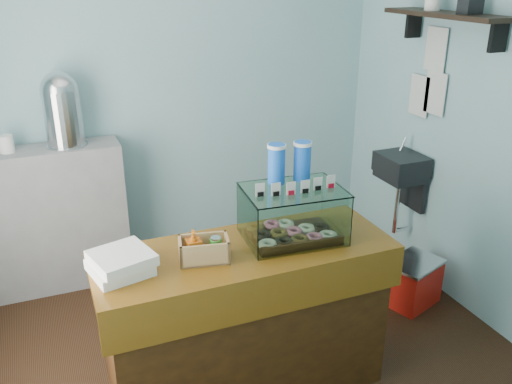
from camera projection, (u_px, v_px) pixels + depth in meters
name	position (u px, v px, depth m)	size (l,w,h in m)	color
ground	(232.00, 357.00, 3.42)	(3.50, 3.50, 0.00)	black
room_shell	(230.00, 88.00, 2.79)	(3.54, 3.04, 2.82)	#81B6BD
counter	(246.00, 319.00, 3.03)	(1.60, 0.60, 0.90)	#42250C
back_shelf	(57.00, 219.00, 4.03)	(1.00, 0.32, 1.10)	#949497
display_case	(291.00, 208.00, 2.94)	(0.56, 0.43, 0.51)	#33190F
condiment_crate	(203.00, 249.00, 2.73)	(0.27, 0.20, 0.17)	tan
pastry_boxes	(121.00, 263.00, 2.62)	(0.34, 0.33, 0.11)	white
coffee_urn	(62.00, 108.00, 3.77)	(0.29, 0.29, 0.53)	silver
red_cooler	(412.00, 282.00, 3.92)	(0.46, 0.41, 0.34)	red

